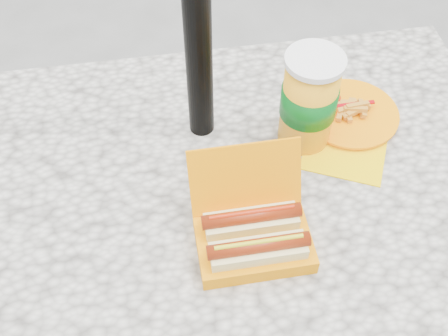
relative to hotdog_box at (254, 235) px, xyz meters
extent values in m
cube|color=beige|center=(-0.05, 0.13, -0.06)|extent=(1.20, 0.80, 0.05)
cylinder|color=black|center=(-0.55, 0.43, -0.44)|extent=(0.07, 0.07, 0.70)
cylinder|color=black|center=(0.45, 0.43, -0.44)|extent=(0.07, 0.07, 0.70)
cube|color=#FF8B00|center=(0.00, -0.01, -0.02)|extent=(0.19, 0.13, 0.03)
cube|color=#FF8B00|center=(0.00, 0.08, 0.06)|extent=(0.19, 0.06, 0.12)
cube|color=#F8E98E|center=(0.00, -0.04, 0.00)|extent=(0.16, 0.05, 0.04)
cylinder|color=#98240B|center=(0.00, -0.04, 0.03)|extent=(0.17, 0.03, 0.03)
cylinder|color=gold|center=(0.00, -0.04, 0.04)|extent=(0.15, 0.01, 0.01)
cube|color=#F8E98E|center=(0.00, 0.02, 0.00)|extent=(0.16, 0.05, 0.04)
cylinder|color=#98240B|center=(0.00, 0.02, 0.03)|extent=(0.17, 0.03, 0.03)
cylinder|color=#A72309|center=(0.00, 0.02, 0.04)|extent=(0.15, 0.01, 0.01)
cube|color=#FFD000|center=(0.23, 0.19, -0.03)|extent=(0.21, 0.21, 0.00)
cylinder|color=#FF8B00|center=(0.26, 0.27, -0.03)|extent=(0.19, 0.19, 0.01)
cylinder|color=#FF8B00|center=(0.26, 0.27, -0.02)|extent=(0.20, 0.20, 0.01)
cube|color=orange|center=(0.28, 0.27, -0.01)|extent=(0.02, 0.05, 0.01)
cube|color=orange|center=(0.25, 0.27, -0.01)|extent=(0.02, 0.05, 0.01)
cube|color=orange|center=(0.25, 0.29, -0.01)|extent=(0.05, 0.02, 0.01)
cube|color=orange|center=(0.26, 0.27, -0.01)|extent=(0.05, 0.02, 0.01)
cube|color=orange|center=(0.27, 0.27, 0.00)|extent=(0.05, 0.02, 0.01)
cube|color=orange|center=(0.24, 0.27, -0.01)|extent=(0.02, 0.05, 0.01)
cube|color=orange|center=(0.25, 0.27, -0.01)|extent=(0.05, 0.02, 0.01)
cube|color=orange|center=(0.26, 0.26, -0.01)|extent=(0.05, 0.02, 0.01)
cube|color=orange|center=(0.25, 0.27, -0.02)|extent=(0.01, 0.05, 0.01)
cube|color=orange|center=(0.27, 0.26, -0.01)|extent=(0.05, 0.03, 0.01)
cube|color=orange|center=(0.28, 0.28, -0.01)|extent=(0.05, 0.02, 0.01)
cube|color=orange|center=(0.24, 0.28, -0.01)|extent=(0.05, 0.03, 0.01)
cube|color=orange|center=(0.24, 0.27, -0.02)|extent=(0.03, 0.05, 0.01)
cube|color=orange|center=(0.26, 0.28, -0.01)|extent=(0.04, 0.05, 0.01)
ellipsoid|color=#A72309|center=(0.23, 0.32, -0.02)|extent=(0.04, 0.04, 0.01)
cube|color=#A9020A|center=(0.27, 0.28, -0.01)|extent=(0.08, 0.01, 0.00)
cylinder|color=#FFA818|center=(0.15, 0.23, 0.06)|extent=(0.10, 0.10, 0.19)
cylinder|color=#045714|center=(0.15, 0.23, 0.07)|extent=(0.11, 0.11, 0.06)
cylinder|color=white|center=(0.15, 0.23, 0.16)|extent=(0.11, 0.11, 0.01)
camera|label=1|loc=(-0.13, -0.49, 0.81)|focal=45.00mm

